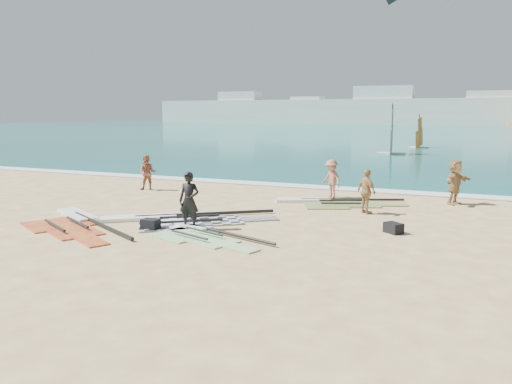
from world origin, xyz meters
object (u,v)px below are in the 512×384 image
at_px(person_wetsuit, 189,201).
at_px(beachgoer_right, 455,182).
at_px(rig_orange, 330,203).
at_px(beachgoer_left, 147,173).
at_px(rig_green, 197,232).
at_px(rig_grey, 176,219).
at_px(gear_bag_near, 150,224).
at_px(rig_red, 75,222).
at_px(beachgoer_back, 367,191).
at_px(beachgoer_mid, 331,179).
at_px(gear_bag_far, 393,228).

xyz_separation_m(person_wetsuit, beachgoer_right, (8.02, 8.42, -0.01)).
distance_m(rig_orange, beachgoer_left, 9.44).
bearing_deg(rig_orange, rig_green, -132.70).
bearing_deg(person_wetsuit, rig_grey, 133.87).
distance_m(person_wetsuit, beachgoer_right, 11.63).
distance_m(rig_green, gear_bag_near, 1.71).
bearing_deg(rig_red, beachgoer_back, 60.98).
bearing_deg(rig_green, rig_red, -155.84).
bearing_deg(rig_grey, rig_red, 175.06).
bearing_deg(beachgoer_mid, rig_orange, -42.74).
bearing_deg(rig_green, beachgoer_right, 68.87).
bearing_deg(gear_bag_near, rig_orange, 58.82).
bearing_deg(beachgoer_back, gear_bag_near, 84.27).
bearing_deg(beachgoer_back, rig_green, 93.01).
bearing_deg(rig_green, gear_bag_near, -157.38).
bearing_deg(beachgoer_left, person_wetsuit, -65.00).
relative_size(rig_grey, rig_green, 1.26).
distance_m(rig_orange, beachgoer_right, 5.35).
height_order(rig_red, beachgoer_mid, beachgoer_mid).
xyz_separation_m(rig_grey, rig_orange, (4.24, 5.56, -0.00)).
height_order(beachgoer_back, beachgoer_right, beachgoer_right).
bearing_deg(rig_red, beachgoer_right, 65.80).
relative_size(person_wetsuit, beachgoer_back, 1.11).
xyz_separation_m(gear_bag_near, beachgoer_mid, (3.93, 8.52, 0.70)).
relative_size(rig_grey, rig_orange, 1.09).
xyz_separation_m(rig_grey, gear_bag_near, (-0.03, -1.50, 0.13)).
bearing_deg(beachgoer_right, rig_red, 153.17).
bearing_deg(beachgoer_left, beachgoer_mid, -10.13).
height_order(rig_orange, gear_bag_near, gear_bag_near).
xyz_separation_m(rig_grey, beachgoer_back, (6.07, 4.02, 0.82)).
distance_m(rig_red, beachgoer_back, 10.82).
distance_m(rig_red, person_wetsuit, 4.31).
height_order(rig_orange, beachgoer_right, beachgoer_right).
bearing_deg(beachgoer_left, beachgoer_right, -11.36).
relative_size(rig_orange, beachgoer_mid, 3.20).
relative_size(beachgoer_mid, beachgoer_right, 0.92).
distance_m(rig_green, rig_red, 4.68).
height_order(person_wetsuit, beachgoer_mid, person_wetsuit).
xyz_separation_m(rig_orange, gear_bag_near, (-4.27, -7.06, 0.13)).
height_order(rig_grey, rig_green, rig_grey).
height_order(rig_green, beachgoer_back, beachgoer_back).
bearing_deg(beachgoer_back, rig_grey, 75.63).
xyz_separation_m(gear_bag_far, beachgoer_right, (1.63, 6.32, 0.79)).
xyz_separation_m(rig_green, gear_bag_near, (-1.71, -0.11, 0.13)).
distance_m(rig_grey, rig_green, 2.18).
bearing_deg(gear_bag_near, gear_bag_far, 19.82).
bearing_deg(rig_orange, beachgoer_right, -0.50).
relative_size(rig_green, beachgoer_left, 2.74).
relative_size(person_wetsuit, beachgoer_mid, 1.10).
height_order(rig_orange, beachgoer_left, beachgoer_left).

